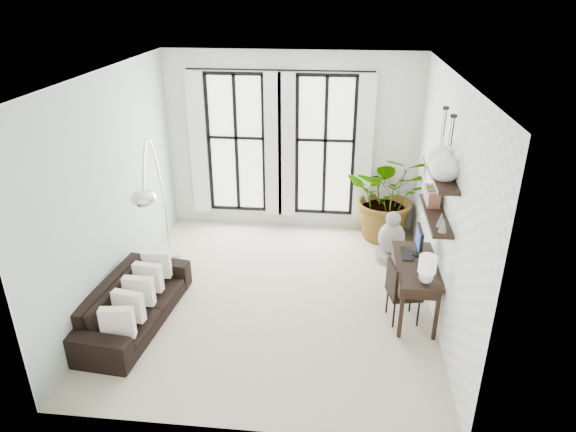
# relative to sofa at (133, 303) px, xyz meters

# --- Properties ---
(floor) EXTENTS (5.00, 5.00, 0.00)m
(floor) POSITION_rel_sofa_xyz_m (1.80, 0.82, -0.31)
(floor) COLOR #B9AF93
(floor) RESTS_ON ground
(ceiling) EXTENTS (5.00, 5.00, 0.00)m
(ceiling) POSITION_rel_sofa_xyz_m (1.80, 0.82, 2.89)
(ceiling) COLOR white
(ceiling) RESTS_ON wall_back
(wall_left) EXTENTS (0.00, 5.00, 5.00)m
(wall_left) POSITION_rel_sofa_xyz_m (-0.45, 0.82, 1.29)
(wall_left) COLOR #A7BAB0
(wall_left) RESTS_ON floor
(wall_right) EXTENTS (0.00, 5.00, 5.00)m
(wall_right) POSITION_rel_sofa_xyz_m (4.05, 0.82, 1.29)
(wall_right) COLOR white
(wall_right) RESTS_ON floor
(wall_back) EXTENTS (4.50, 0.00, 4.50)m
(wall_back) POSITION_rel_sofa_xyz_m (1.80, 3.32, 1.29)
(wall_back) COLOR white
(wall_back) RESTS_ON floor
(windows) EXTENTS (3.26, 0.13, 2.65)m
(windows) POSITION_rel_sofa_xyz_m (1.60, 3.25, 1.25)
(windows) COLOR white
(windows) RESTS_ON wall_back
(wall_shelves) EXTENTS (0.25, 1.30, 0.60)m
(wall_shelves) POSITION_rel_sofa_xyz_m (3.91, 0.68, 1.42)
(wall_shelves) COLOR black
(wall_shelves) RESTS_ON wall_right
(sofa) EXTENTS (1.02, 2.17, 0.62)m
(sofa) POSITION_rel_sofa_xyz_m (0.00, 0.00, 0.00)
(sofa) COLOR black
(sofa) RESTS_ON floor
(throw_pillows) EXTENTS (0.40, 1.52, 0.40)m
(throw_pillows) POSITION_rel_sofa_xyz_m (0.10, 0.00, 0.19)
(throw_pillows) COLOR silver
(throw_pillows) RESTS_ON sofa
(plant) EXTENTS (1.51, 1.32, 1.63)m
(plant) POSITION_rel_sofa_xyz_m (3.55, 2.96, 0.51)
(plant) COLOR #2D7228
(plant) RESTS_ON floor
(desk) EXTENTS (0.55, 1.30, 1.16)m
(desk) POSITION_rel_sofa_xyz_m (3.75, 0.59, 0.41)
(desk) COLOR black
(desk) RESTS_ON floor
(desk_chair) EXTENTS (0.49, 0.49, 0.88)m
(desk_chair) POSITION_rel_sofa_xyz_m (3.52, 0.43, 0.19)
(desk_chair) COLOR black
(desk_chair) RESTS_ON floor
(arc_lamp) EXTENTS (0.73, 2.10, 2.35)m
(arc_lamp) POSITION_rel_sofa_xyz_m (0.10, 0.92, 1.53)
(arc_lamp) COLOR silver
(arc_lamp) RESTS_ON floor
(buddha) EXTENTS (0.48, 0.48, 0.87)m
(buddha) POSITION_rel_sofa_xyz_m (3.56, 2.10, 0.06)
(buddha) COLOR gray
(buddha) RESTS_ON floor
(vase_a) EXTENTS (0.37, 0.37, 0.38)m
(vase_a) POSITION_rel_sofa_xyz_m (3.91, 0.39, 1.96)
(vase_a) COLOR white
(vase_a) RESTS_ON shelf_upper
(vase_b) EXTENTS (0.37, 0.37, 0.38)m
(vase_b) POSITION_rel_sofa_xyz_m (3.91, 0.79, 1.96)
(vase_b) COLOR white
(vase_b) RESTS_ON shelf_upper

